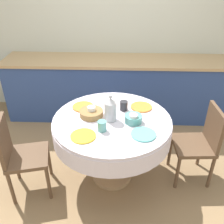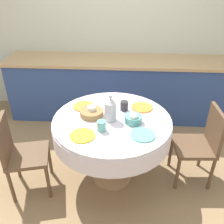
# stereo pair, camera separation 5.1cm
# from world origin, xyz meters

# --- Properties ---
(ground_plane) EXTENTS (12.00, 12.00, 0.00)m
(ground_plane) POSITION_xyz_m (0.00, 0.00, 0.00)
(ground_plane) COLOR #8E704C
(wall_back) EXTENTS (7.00, 0.05, 2.60)m
(wall_back) POSITION_xyz_m (0.00, 1.70, 1.30)
(wall_back) COLOR beige
(wall_back) RESTS_ON ground_plane
(kitchen_counter) EXTENTS (3.24, 0.64, 0.91)m
(kitchen_counter) POSITION_xyz_m (0.00, 1.37, 0.45)
(kitchen_counter) COLOR #2D4784
(kitchen_counter) RESTS_ON ground_plane
(dining_table) EXTENTS (1.18, 1.18, 0.77)m
(dining_table) POSITION_xyz_m (0.00, 0.00, 0.64)
(dining_table) COLOR tan
(dining_table) RESTS_ON ground_plane
(chair_left) EXTENTS (0.42, 0.42, 0.87)m
(chair_left) POSITION_xyz_m (0.93, 0.05, 0.49)
(chair_left) COLOR brown
(chair_left) RESTS_ON ground_plane
(chair_right) EXTENTS (0.48, 0.48, 0.87)m
(chair_right) POSITION_xyz_m (-0.90, -0.22, 0.49)
(chair_right) COLOR brown
(chair_right) RESTS_ON ground_plane
(plate_near_left) EXTENTS (0.23, 0.23, 0.01)m
(plate_near_left) POSITION_xyz_m (-0.24, -0.30, 0.78)
(plate_near_left) COLOR yellow
(plate_near_left) RESTS_ON dining_table
(cup_near_left) EXTENTS (0.08, 0.08, 0.10)m
(cup_near_left) POSITION_xyz_m (-0.08, -0.20, 0.82)
(cup_near_left) COLOR #5BA39E
(cup_near_left) RESTS_ON dining_table
(plate_near_right) EXTENTS (0.23, 0.23, 0.01)m
(plate_near_right) POSITION_xyz_m (0.29, -0.25, 0.78)
(plate_near_right) COLOR #60BCB7
(plate_near_right) RESTS_ON dining_table
(cup_near_right) EXTENTS (0.08, 0.08, 0.10)m
(cup_near_right) POSITION_xyz_m (0.20, -0.07, 0.82)
(cup_near_right) COLOR white
(cup_near_right) RESTS_ON dining_table
(plate_far_left) EXTENTS (0.23, 0.23, 0.01)m
(plate_far_left) POSITION_xyz_m (-0.32, 0.22, 0.78)
(plate_far_left) COLOR orange
(plate_far_left) RESTS_ON dining_table
(cup_far_left) EXTENTS (0.08, 0.08, 0.10)m
(cup_far_left) POSITION_xyz_m (-0.21, 0.06, 0.82)
(cup_far_left) COLOR white
(cup_far_left) RESTS_ON dining_table
(plate_far_right) EXTENTS (0.23, 0.23, 0.01)m
(plate_far_right) POSITION_xyz_m (0.30, 0.24, 0.78)
(plate_far_right) COLOR orange
(plate_far_right) RESTS_ON dining_table
(cup_far_right) EXTENTS (0.08, 0.08, 0.10)m
(cup_far_right) POSITION_xyz_m (0.11, 0.18, 0.82)
(cup_far_right) COLOR #28282D
(cup_far_right) RESTS_ON dining_table
(coffee_carafe) EXTENTS (0.12, 0.12, 0.27)m
(coffee_carafe) POSITION_xyz_m (-0.01, -0.01, 0.89)
(coffee_carafe) COLOR #B2B2B7
(coffee_carafe) RESTS_ON dining_table
(bread_basket) EXTENTS (0.23, 0.23, 0.06)m
(bread_basket) POSITION_xyz_m (-0.21, 0.05, 0.80)
(bread_basket) COLOR olive
(bread_basket) RESTS_ON dining_table
(fruit_bowl) EXTENTS (0.17, 0.17, 0.07)m
(fruit_bowl) POSITION_xyz_m (0.21, -0.05, 0.81)
(fruit_bowl) COLOR #569993
(fruit_bowl) RESTS_ON dining_table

